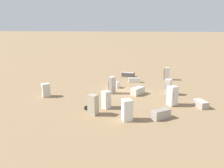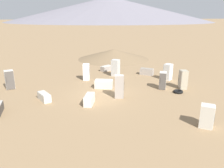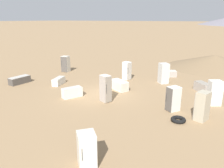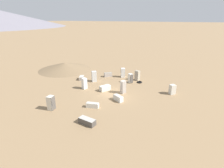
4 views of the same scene
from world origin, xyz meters
name	(u,v)px [view 1 (image 1 of 4)]	position (x,y,z in m)	size (l,w,h in m)	color
ground_plane	(123,92)	(0.00, 0.00, 0.00)	(1000.00, 1000.00, 0.00)	#937551
discarded_fridge_0	(128,75)	(-1.30, 8.13, 0.32)	(1.87, 0.81, 0.64)	#4C4742
discarded_fridge_1	(172,96)	(5.55, -2.89, 0.91)	(1.08, 1.08, 1.83)	silver
discarded_fridge_2	(112,85)	(-0.99, -0.91, 0.95)	(0.76, 0.87, 1.89)	#A89E93
discarded_fridge_3	(167,74)	(4.30, 7.75, 0.86)	(0.83, 0.87, 1.73)	beige
discarded_fridge_4	(93,105)	(-0.63, -7.22, 0.86)	(0.89, 0.80, 1.71)	#B2A88E
discarded_fridge_5	(127,110)	(2.34, -7.50, 0.84)	(1.03, 1.05, 1.68)	white
discarded_fridge_6	(114,84)	(-1.56, 1.71, 0.37)	(1.59, 1.16, 0.74)	silver
discarded_fridge_7	(161,114)	(4.86, -6.39, 0.37)	(1.53, 1.54, 0.73)	#A89E93
discarded_fridge_8	(134,80)	(0.32, 4.92, 0.30)	(1.65, 1.03, 0.61)	silver
discarded_fridge_9	(168,87)	(4.96, 0.52, 0.85)	(0.77, 0.82, 1.71)	white
discarded_fridge_10	(46,90)	(-7.28, -4.10, 0.70)	(1.03, 1.04, 1.41)	beige
discarded_fridge_11	(106,100)	(-0.13, -5.42, 0.79)	(0.96, 0.91, 1.57)	silver
discarded_fridge_12	(138,91)	(1.81, -0.42, 0.39)	(1.37, 1.80, 0.78)	beige
discarded_fridge_13	(201,104)	(8.11, -2.61, 0.31)	(1.34, 1.61, 0.62)	#A89E93
scrap_tire	(89,108)	(-1.51, -6.17, 0.11)	(0.85, 0.85, 0.22)	black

